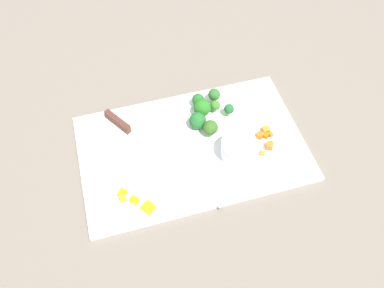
# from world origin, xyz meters

# --- Properties ---
(ground_plane) EXTENTS (4.00, 4.00, 0.00)m
(ground_plane) POSITION_xyz_m (0.00, 0.00, 0.00)
(ground_plane) COLOR slate
(cutting_board) EXTENTS (0.51, 0.32, 0.01)m
(cutting_board) POSITION_xyz_m (0.00, 0.00, 0.01)
(cutting_board) COLOR white
(cutting_board) RESTS_ON ground_plane
(prep_bowl) EXTENTS (0.08, 0.08, 0.05)m
(prep_bowl) POSITION_xyz_m (0.09, -0.05, 0.03)
(prep_bowl) COLOR white
(prep_bowl) RESTS_ON cutting_board
(chef_knife) EXTENTS (0.21, 0.31, 0.02)m
(chef_knife) POSITION_xyz_m (-0.12, 0.05, 0.02)
(chef_knife) COLOR silver
(chef_knife) RESTS_ON cutting_board
(carrot_dice_0) EXTENTS (0.02, 0.02, 0.01)m
(carrot_dice_0) POSITION_xyz_m (0.18, -0.01, 0.02)
(carrot_dice_0) COLOR orange
(carrot_dice_0) RESTS_ON cutting_board
(carrot_dice_1) EXTENTS (0.02, 0.02, 0.02)m
(carrot_dice_1) POSITION_xyz_m (0.17, -0.05, 0.02)
(carrot_dice_1) COLOR orange
(carrot_dice_1) RESTS_ON cutting_board
(carrot_dice_2) EXTENTS (0.02, 0.02, 0.01)m
(carrot_dice_2) POSITION_xyz_m (0.16, -0.02, 0.02)
(carrot_dice_2) COLOR orange
(carrot_dice_2) RESTS_ON cutting_board
(carrot_dice_3) EXTENTS (0.02, 0.02, 0.01)m
(carrot_dice_3) POSITION_xyz_m (0.17, -0.02, 0.02)
(carrot_dice_3) COLOR orange
(carrot_dice_3) RESTS_ON cutting_board
(carrot_dice_4) EXTENTS (0.03, 0.03, 0.01)m
(carrot_dice_4) POSITION_xyz_m (0.10, 0.00, 0.02)
(carrot_dice_4) COLOR orange
(carrot_dice_4) RESTS_ON cutting_board
(carrot_dice_5) EXTENTS (0.01, 0.01, 0.01)m
(carrot_dice_5) POSITION_xyz_m (0.18, -0.02, 0.02)
(carrot_dice_5) COLOR orange
(carrot_dice_5) RESTS_ON cutting_board
(carrot_dice_6) EXTENTS (0.01, 0.01, 0.01)m
(carrot_dice_6) POSITION_xyz_m (0.15, -0.06, 0.02)
(carrot_dice_6) COLOR orange
(carrot_dice_6) RESTS_ON cutting_board
(pepper_dice_0) EXTENTS (0.03, 0.03, 0.02)m
(pepper_dice_0) POSITION_xyz_m (-0.13, -0.13, 0.02)
(pepper_dice_0) COLOR yellow
(pepper_dice_0) RESTS_ON cutting_board
(pepper_dice_1) EXTENTS (0.01, 0.01, 0.01)m
(pepper_dice_1) POSITION_xyz_m (-0.18, -0.09, 0.02)
(pepper_dice_1) COLOR yellow
(pepper_dice_1) RESTS_ON cutting_board
(pepper_dice_2) EXTENTS (0.02, 0.02, 0.01)m
(pepper_dice_2) POSITION_xyz_m (-0.17, -0.08, 0.02)
(pepper_dice_2) COLOR yellow
(pepper_dice_2) RESTS_ON cutting_board
(pepper_dice_3) EXTENTS (0.02, 0.02, 0.01)m
(pepper_dice_3) POSITION_xyz_m (-0.15, -0.10, 0.02)
(pepper_dice_3) COLOR yellow
(pepper_dice_3) RESTS_ON cutting_board
(broccoli_floret_0) EXTENTS (0.02, 0.02, 0.03)m
(broccoli_floret_0) POSITION_xyz_m (0.08, 0.09, 0.03)
(broccoli_floret_0) COLOR #8AB25E
(broccoli_floret_0) RESTS_ON cutting_board
(broccoli_floret_1) EXTENTS (0.03, 0.03, 0.04)m
(broccoli_floret_1) POSITION_xyz_m (0.09, 0.12, 0.03)
(broccoli_floret_1) COLOR #96C068
(broccoli_floret_1) RESTS_ON cutting_board
(broccoli_floret_2) EXTENTS (0.04, 0.04, 0.04)m
(broccoli_floret_2) POSITION_xyz_m (0.03, 0.05, 0.03)
(broccoli_floret_2) COLOR #97C06C
(broccoli_floret_2) RESTS_ON cutting_board
(broccoli_floret_3) EXTENTS (0.04, 0.04, 0.05)m
(broccoli_floret_3) POSITION_xyz_m (0.05, 0.09, 0.04)
(broccoli_floret_3) COLOR #90BF5A
(broccoli_floret_3) RESTS_ON cutting_board
(broccoli_floret_4) EXTENTS (0.02, 0.02, 0.03)m
(broccoli_floret_4) POSITION_xyz_m (0.11, 0.07, 0.03)
(broccoli_floret_4) COLOR #85AF59
(broccoli_floret_4) RESTS_ON cutting_board
(broccoli_floret_5) EXTENTS (0.03, 0.03, 0.04)m
(broccoli_floret_5) POSITION_xyz_m (0.05, 0.02, 0.04)
(broccoli_floret_5) COLOR #8FAE6A
(broccoli_floret_5) RESTS_ON cutting_board
(broccoli_floret_6) EXTENTS (0.03, 0.03, 0.04)m
(broccoli_floret_6) POSITION_xyz_m (0.05, 0.12, 0.03)
(broccoli_floret_6) COLOR #8AC259
(broccoli_floret_6) RESTS_ON cutting_board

